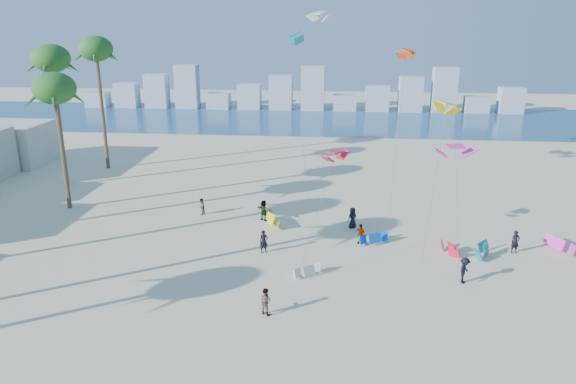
{
  "coord_description": "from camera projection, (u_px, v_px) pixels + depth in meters",
  "views": [
    {
      "loc": [
        6.81,
        -23.25,
        17.3
      ],
      "look_at": [
        3.0,
        16.0,
        4.5
      ],
      "focal_mm": 33.74,
      "sensor_mm": 36.0,
      "label": 1
    }
  ],
  "objects": [
    {
      "name": "distant_skyline",
      "position": [
        299.0,
        94.0,
        104.76
      ],
      "size": [
        85.0,
        3.0,
        8.4
      ],
      "color": "#9EADBF",
      "rests_on": "ground"
    },
    {
      "name": "grounded_kites",
      "position": [
        421.0,
        244.0,
        42.08
      ],
      "size": [
        24.9,
        11.84,
        0.94
      ],
      "color": "silver",
      "rests_on": "ground"
    },
    {
      "name": "ocean",
      "position": [
        302.0,
        119.0,
        96.14
      ],
      "size": [
        220.0,
        220.0,
        0.0
      ],
      "primitive_type": "plane",
      "color": "navy",
      "rests_on": "ground"
    },
    {
      "name": "kitesurfers_far",
      "position": [
        342.0,
        229.0,
        43.95
      ],
      "size": [
        26.76,
        12.53,
        1.87
      ],
      "color": "black",
      "rests_on": "ground"
    },
    {
      "name": "flying_kites",
      "position": [
        402.0,
        76.0,
        44.95
      ],
      "size": [
        31.21,
        33.01,
        18.36
      ],
      "color": "red",
      "rests_on": "ground"
    },
    {
      "name": "kitesurfer_near",
      "position": [
        264.0,
        242.0,
        41.38
      ],
      "size": [
        0.78,
        0.65,
        1.82
      ],
      "primitive_type": "imported",
      "rotation": [
        0.0,
        0.0,
        0.38
      ],
      "color": "black",
      "rests_on": "ground"
    },
    {
      "name": "kitesurfer_mid",
      "position": [
        265.0,
        301.0,
        32.83
      ],
      "size": [
        1.05,
        0.98,
        1.71
      ],
      "primitive_type": "imported",
      "rotation": [
        0.0,
        0.0,
        2.62
      ],
      "color": "gray",
      "rests_on": "ground"
    },
    {
      "name": "ground",
      "position": [
        201.0,
        368.0,
        27.98
      ],
      "size": [
        220.0,
        220.0,
        0.0
      ],
      "primitive_type": "plane",
      "color": "beige",
      "rests_on": "ground"
    }
  ]
}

